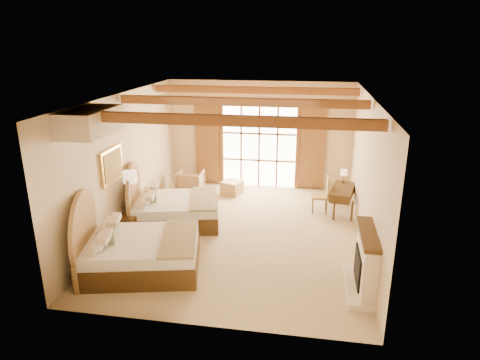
% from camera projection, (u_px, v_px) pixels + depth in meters
% --- Properties ---
extents(floor, '(7.00, 7.00, 0.00)m').
position_uv_depth(floor, '(240.00, 233.00, 10.11)').
color(floor, tan).
rests_on(floor, ground).
extents(wall_back, '(5.50, 0.00, 5.50)m').
position_uv_depth(wall_back, '(260.00, 135.00, 12.88)').
color(wall_back, beige).
rests_on(wall_back, ground).
extents(wall_left, '(0.00, 7.00, 7.00)m').
position_uv_depth(wall_left, '(125.00, 162.00, 10.03)').
color(wall_left, beige).
rests_on(wall_left, ground).
extents(wall_right, '(0.00, 7.00, 7.00)m').
position_uv_depth(wall_right, '(367.00, 174.00, 9.17)').
color(wall_right, beige).
rests_on(wall_right, ground).
extents(ceiling, '(7.00, 7.00, 0.00)m').
position_uv_depth(ceiling, '(240.00, 96.00, 9.10)').
color(ceiling, '#B67F3F').
rests_on(ceiling, ground).
extents(ceiling_beams, '(5.39, 4.60, 0.18)m').
position_uv_depth(ceiling_beams, '(240.00, 102.00, 9.14)').
color(ceiling_beams, '#946027').
rests_on(ceiling_beams, ceiling).
extents(french_doors, '(3.95, 0.08, 2.60)m').
position_uv_depth(french_doors, '(259.00, 147.00, 12.93)').
color(french_doors, white).
rests_on(french_doors, ground).
extents(fireplace, '(0.46, 1.40, 1.16)m').
position_uv_depth(fireplace, '(365.00, 265.00, 7.67)').
color(fireplace, beige).
rests_on(fireplace, ground).
extents(painting, '(0.06, 0.95, 0.75)m').
position_uv_depth(painting, '(112.00, 165.00, 9.28)').
color(painting, gold).
rests_on(painting, wall_left).
extents(canopy_valance, '(0.70, 1.40, 0.45)m').
position_uv_depth(canopy_valance, '(91.00, 121.00, 7.68)').
color(canopy_valance, beige).
rests_on(canopy_valance, ceiling).
extents(bed_near, '(2.54, 2.11, 1.45)m').
position_uv_depth(bed_near, '(134.00, 249.00, 8.40)').
color(bed_near, '#482F16').
rests_on(bed_near, floor).
extents(bed_far, '(2.42, 2.00, 1.38)m').
position_uv_depth(bed_far, '(170.00, 207.00, 10.53)').
color(bed_far, '#482F16').
rests_on(bed_far, floor).
extents(nightstand, '(0.55, 0.55, 0.54)m').
position_uv_depth(nightstand, '(129.00, 225.00, 9.86)').
color(nightstand, '#482F16').
rests_on(nightstand, floor).
extents(floor_lamp, '(0.32, 0.32, 1.50)m').
position_uv_depth(floor_lamp, '(130.00, 181.00, 9.77)').
color(floor_lamp, '#3E2B1E').
rests_on(floor_lamp, floor).
extents(armchair, '(0.75, 0.77, 0.69)m').
position_uv_depth(armchair, '(190.00, 182.00, 12.56)').
color(armchair, '#A1754E').
rests_on(armchair, floor).
extents(ottoman, '(0.67, 0.67, 0.38)m').
position_uv_depth(ottoman, '(232.00, 187.00, 12.59)').
color(ottoman, tan).
rests_on(ottoman, floor).
extents(desk, '(0.76, 1.32, 0.67)m').
position_uv_depth(desk, '(342.00, 199.00, 11.22)').
color(desk, '#482F16').
rests_on(desk, floor).
extents(desk_chair, '(0.45, 0.45, 0.99)m').
position_uv_depth(desk_chair, '(321.00, 201.00, 11.22)').
color(desk_chair, tan).
rests_on(desk_chair, floor).
extents(desk_lamp, '(0.18, 0.18, 0.35)m').
position_uv_depth(desk_lamp, '(344.00, 173.00, 11.46)').
color(desk_lamp, '#3E2B1E').
rests_on(desk_lamp, desk).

